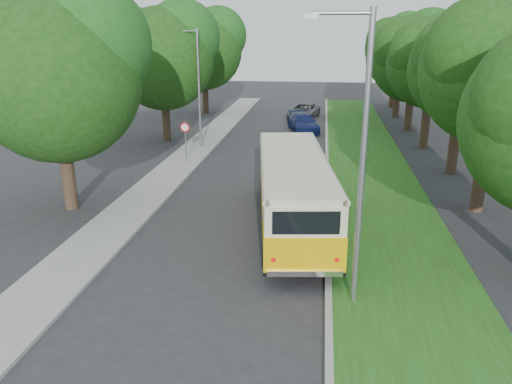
# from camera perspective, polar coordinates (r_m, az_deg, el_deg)

# --- Properties ---
(ground) EXTENTS (120.00, 120.00, 0.00)m
(ground) POSITION_cam_1_polar(r_m,az_deg,el_deg) (17.34, -3.86, -7.47)
(ground) COLOR #2A2A2D
(ground) RESTS_ON ground
(curb) EXTENTS (0.20, 70.00, 0.15)m
(curb) POSITION_cam_1_polar(r_m,az_deg,el_deg) (21.63, 8.16, -2.08)
(curb) COLOR gray
(curb) RESTS_ON ground
(grass_verge) EXTENTS (4.50, 70.00, 0.13)m
(grass_verge) POSITION_cam_1_polar(r_m,az_deg,el_deg) (21.80, 14.35, -2.34)
(grass_verge) COLOR #274C14
(grass_verge) RESTS_ON ground
(sidewalk) EXTENTS (2.20, 70.00, 0.12)m
(sidewalk) POSITION_cam_1_polar(r_m,az_deg,el_deg) (23.06, -13.19, -1.13)
(sidewalk) COLOR gray
(sidewalk) RESTS_ON ground
(treeline) EXTENTS (24.27, 41.91, 9.46)m
(treeline) POSITION_cam_1_polar(r_m,az_deg,el_deg) (33.34, 7.73, 15.33)
(treeline) COLOR #332319
(treeline) RESTS_ON ground
(lamppost_near) EXTENTS (1.71, 0.16, 8.00)m
(lamppost_near) POSITION_cam_1_polar(r_m,az_deg,el_deg) (13.22, 11.75, 4.11)
(lamppost_near) COLOR gray
(lamppost_near) RESTS_ON ground
(lamppost_far) EXTENTS (1.71, 0.16, 7.50)m
(lamppost_far) POSITION_cam_1_polar(r_m,az_deg,el_deg) (32.46, -6.72, 12.09)
(lamppost_far) COLOR gray
(lamppost_far) RESTS_ON ground
(warning_sign) EXTENTS (0.56, 0.10, 2.50)m
(warning_sign) POSITION_cam_1_polar(r_m,az_deg,el_deg) (28.93, -8.09, 6.47)
(warning_sign) COLOR gray
(warning_sign) RESTS_ON ground
(vintage_bus) EXTENTS (3.82, 10.13, 2.94)m
(vintage_bus) POSITION_cam_1_polar(r_m,az_deg,el_deg) (19.18, 4.31, -0.18)
(vintage_bus) COLOR #F0B607
(vintage_bus) RESTS_ON ground
(car_silver) EXTENTS (1.94, 4.13, 1.37)m
(car_silver) POSITION_cam_1_polar(r_m,az_deg,el_deg) (24.70, 4.22, 2.12)
(car_silver) COLOR #BBBAC0
(car_silver) RESTS_ON ground
(car_white) EXTENTS (2.68, 4.73, 1.48)m
(car_white) POSITION_cam_1_polar(r_m,az_deg,el_deg) (29.07, 4.51, 4.69)
(car_white) COLOR silver
(car_white) RESTS_ON ground
(car_blue) EXTENTS (2.91, 4.86, 1.32)m
(car_blue) POSITION_cam_1_polar(r_m,az_deg,el_deg) (38.45, 5.43, 7.87)
(car_blue) COLOR #121D52
(car_blue) RESTS_ON ground
(car_grey) EXTENTS (3.04, 5.00, 1.30)m
(car_grey) POSITION_cam_1_polar(r_m,az_deg,el_deg) (44.24, 5.45, 9.21)
(car_grey) COLOR #575A5F
(car_grey) RESTS_ON ground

